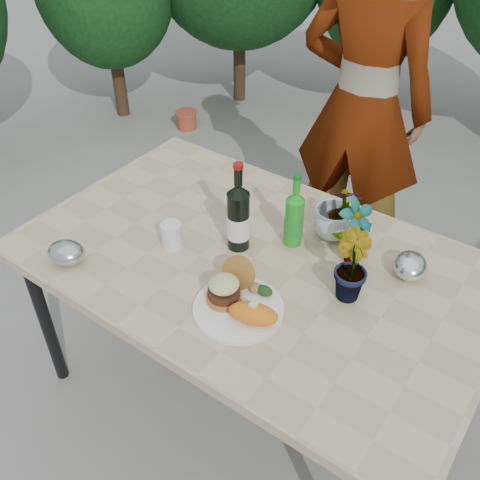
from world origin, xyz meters
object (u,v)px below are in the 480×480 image
Objects in this scene: wine_bottle at (238,218)px; person at (363,108)px; patio_table at (253,270)px; dinner_plate at (238,309)px.

wine_bottle is 0.19× the size of person.
wine_bottle reaches higher than patio_table.
dinner_plate is (0.10, -0.23, 0.06)m from patio_table.
person is (-0.22, 1.28, 0.12)m from dinner_plate.
patio_table is at bearing 114.18° from dinner_plate.
dinner_plate is 0.16× the size of person.
patio_table is 0.26m from dinner_plate.
dinner_plate is 0.84× the size of wine_bottle.
person reaches higher than patio_table.
patio_table is 1.07m from person.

